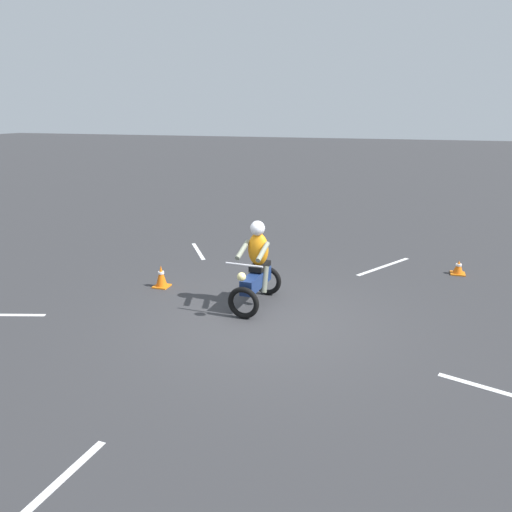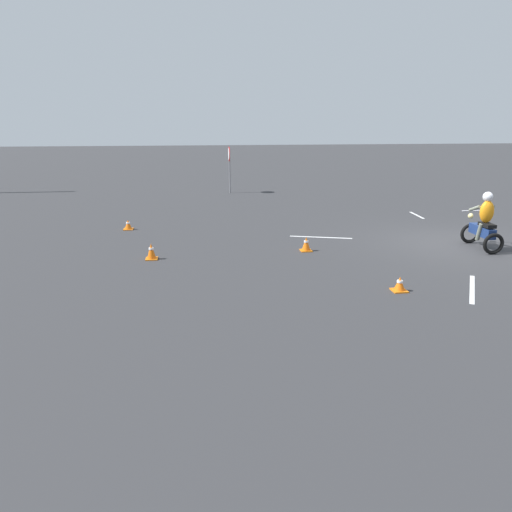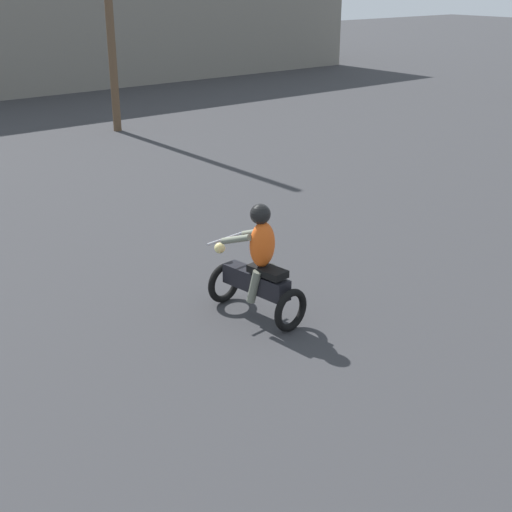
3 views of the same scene
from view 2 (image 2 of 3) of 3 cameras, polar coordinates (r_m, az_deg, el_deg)
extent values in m
plane|color=#333335|center=(16.18, 21.84, 1.31)|extent=(120.00, 120.00, 0.00)
torus|color=black|center=(16.36, 23.27, 2.39)|extent=(0.13, 0.60, 0.60)
torus|color=black|center=(15.26, 25.50, 1.27)|extent=(0.13, 0.60, 0.60)
cube|color=navy|center=(15.76, 24.43, 2.62)|extent=(1.11, 0.29, 0.28)
cube|color=black|center=(15.53, 24.91, 3.23)|extent=(0.57, 0.29, 0.10)
cylinder|color=silver|center=(16.19, 23.61, 4.76)|extent=(0.07, 0.70, 0.04)
sphere|color=#F2E08C|center=(16.33, 23.33, 4.23)|extent=(0.17, 0.17, 0.16)
ellipsoid|color=orange|center=(15.55, 24.88, 4.61)|extent=(0.30, 0.41, 0.64)
cylinder|color=slate|center=(15.90, 25.01, 4.98)|extent=(0.55, 0.12, 0.27)
cylinder|color=slate|center=(15.71, 23.73, 5.01)|extent=(0.55, 0.12, 0.27)
cylinder|color=slate|center=(15.74, 25.05, 2.54)|extent=(0.25, 0.13, 0.51)
cylinder|color=slate|center=(15.61, 24.16, 2.54)|extent=(0.25, 0.13, 0.51)
sphere|color=silver|center=(15.52, 24.98, 6.15)|extent=(0.29, 0.29, 0.28)
cylinder|color=slate|center=(25.49, -3.02, 9.67)|extent=(0.07, 0.07, 2.20)
cylinder|color=red|center=(25.42, -3.10, 11.57)|extent=(0.70, 0.03, 0.70)
cylinder|color=white|center=(25.42, -3.13, 11.57)|extent=(0.60, 0.01, 0.60)
cube|color=orange|center=(17.51, -14.38, 2.99)|extent=(0.32, 0.32, 0.03)
cone|color=orange|center=(17.48, -14.41, 3.53)|extent=(0.24, 0.24, 0.31)
cylinder|color=white|center=(17.47, -14.42, 3.68)|extent=(0.13, 0.13, 0.05)
cube|color=orange|center=(14.26, 5.73, 0.63)|extent=(0.32, 0.32, 0.03)
cone|color=orange|center=(14.21, 5.75, 1.44)|extent=(0.24, 0.24, 0.38)
cylinder|color=white|center=(14.20, 5.76, 1.66)|extent=(0.13, 0.13, 0.05)
cube|color=orange|center=(11.34, 16.04, -3.81)|extent=(0.32, 0.32, 0.03)
cone|color=orange|center=(11.29, 16.10, -3.02)|extent=(0.24, 0.24, 0.30)
cylinder|color=white|center=(11.28, 16.12, -2.80)|extent=(0.13, 0.13, 0.05)
cube|color=orange|center=(13.64, -11.83, -0.30)|extent=(0.32, 0.32, 0.03)
cone|color=orange|center=(13.59, -11.88, 0.59)|extent=(0.24, 0.24, 0.41)
cylinder|color=white|center=(13.57, -11.89, 0.83)|extent=(0.13, 0.13, 0.05)
cube|color=silver|center=(20.53, 17.90, 4.47)|extent=(1.42, 0.20, 0.01)
cube|color=silver|center=(15.98, 7.42, 2.14)|extent=(0.68, 1.90, 0.01)
cube|color=silver|center=(12.03, 23.47, -3.45)|extent=(1.83, 1.13, 0.01)
camera|label=1|loc=(22.29, 7.14, 15.30)|focal=35.00mm
camera|label=3|loc=(1.82, 55.42, 38.19)|focal=50.00mm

